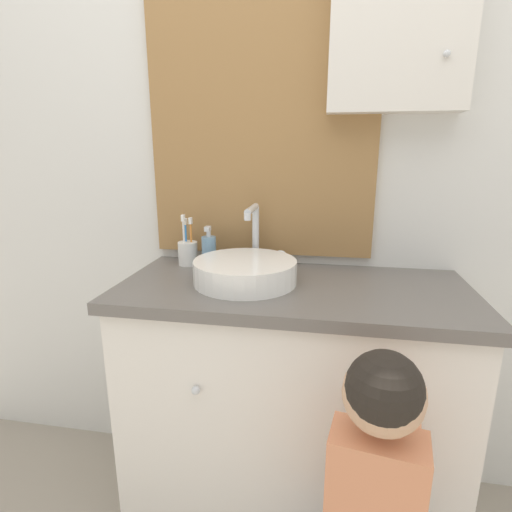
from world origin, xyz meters
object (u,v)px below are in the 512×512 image
object	(u,v)px
sink_basin	(246,270)
soap_dispenser	(209,251)
toothbrush_holder	(188,252)
child_figure	(375,493)

from	to	relation	value
sink_basin	soap_dispenser	bearing A→B (deg)	139.00
toothbrush_holder	child_figure	xyz separation A→B (m)	(0.62, -0.58, -0.37)
toothbrush_holder	sink_basin	bearing A→B (deg)	-32.66
soap_dispenser	child_figure	distance (m)	0.86
soap_dispenser	sink_basin	bearing A→B (deg)	-41.00
child_figure	toothbrush_holder	bearing A→B (deg)	136.88
soap_dispenser	child_figure	world-z (taller)	soap_dispenser
toothbrush_holder	soap_dispenser	xyz separation A→B (m)	(0.08, -0.02, 0.01)
toothbrush_holder	soap_dispenser	size ratio (longest dim) A/B	1.24
toothbrush_holder	soap_dispenser	distance (m)	0.09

